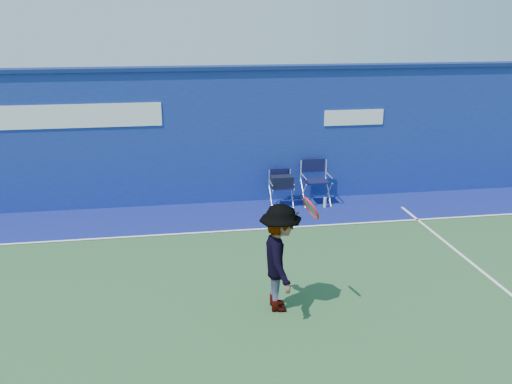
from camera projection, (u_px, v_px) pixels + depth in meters
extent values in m
plane|color=#2C522C|center=(220.00, 316.00, 7.77)|extent=(80.00, 80.00, 0.00)
cube|color=navy|center=(197.00, 138.00, 12.19)|extent=(24.00, 0.40, 3.00)
cube|color=navy|center=(194.00, 68.00, 11.72)|extent=(24.00, 0.50, 0.08)
cube|color=white|center=(53.00, 117.00, 11.36)|extent=(4.50, 0.02, 0.50)
cube|color=white|center=(354.00, 118.00, 12.41)|extent=(1.40, 0.02, 0.35)
cube|color=navy|center=(202.00, 217.00, 11.62)|extent=(24.00, 1.80, 0.01)
cube|color=white|center=(205.00, 232.00, 10.77)|extent=(24.00, 0.06, 0.01)
cube|color=#0E1035|center=(282.00, 187.00, 12.19)|extent=(0.43, 0.36, 0.03)
cube|color=silver|center=(280.00, 177.00, 12.33)|extent=(0.49, 0.02, 0.36)
cube|color=#0E1035|center=(280.00, 174.00, 12.31)|extent=(0.43, 0.02, 0.25)
cube|color=black|center=(282.00, 182.00, 12.12)|extent=(0.49, 0.28, 0.27)
cube|color=#0E1035|center=(280.00, 172.00, 12.30)|extent=(0.36, 0.05, 0.20)
cube|color=#0E1035|center=(316.00, 181.00, 12.30)|extent=(0.52, 0.44, 0.03)
cube|color=silver|center=(314.00, 169.00, 12.48)|extent=(0.60, 0.03, 0.43)
cube|color=#0E1035|center=(314.00, 165.00, 12.46)|extent=(0.52, 0.03, 0.30)
cylinder|color=silver|center=(325.00, 203.00, 12.18)|extent=(0.07, 0.07, 0.24)
imported|color=#EA4738|center=(280.00, 258.00, 7.76)|extent=(0.63, 1.06, 1.60)
torus|color=red|center=(311.00, 208.00, 7.47)|extent=(0.27, 0.40, 0.34)
cylinder|color=gray|center=(311.00, 208.00, 7.47)|extent=(0.21, 0.34, 0.28)
cylinder|color=black|center=(289.00, 218.00, 7.53)|extent=(0.32, 0.10, 0.19)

